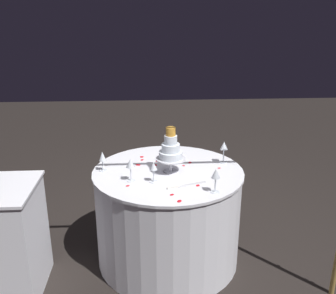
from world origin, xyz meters
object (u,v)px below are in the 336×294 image
wine_glass_4 (102,157)px  wine_glass_2 (216,175)px  wine_glass_1 (154,168)px  wine_glass_3 (130,164)px  main_table (168,215)px  cake_knife (184,186)px  tiered_cake (171,150)px  decorative_arch (174,103)px  side_table (0,240)px  wine_glass_0 (224,147)px

wine_glass_4 → wine_glass_2: bearing=151.8°
wine_glass_1 → wine_glass_3: wine_glass_3 is taller
main_table → wine_glass_3: (0.27, 0.17, 0.51)m
wine_glass_4 → cake_knife: 0.67m
wine_glass_2 → wine_glass_4: (0.78, -0.42, -0.02)m
tiered_cake → wine_glass_1: tiered_cake is taller
wine_glass_1 → wine_glass_3: 0.16m
decorative_arch → wine_glass_1: 0.62m
tiered_cake → wine_glass_1: (0.13, 0.18, -0.06)m
wine_glass_2 → decorative_arch: bearing=21.3°
decorative_arch → wine_glass_1: size_ratio=15.66×
side_table → wine_glass_3: (-0.91, -0.13, 0.49)m
tiered_cake → wine_glass_4: bearing=-5.7°
tiered_cake → wine_glass_1: 0.23m
wine_glass_1 → tiered_cake: bearing=-126.8°
wine_glass_2 → wine_glass_3: (0.56, -0.22, 0.00)m
decorative_arch → side_table: decorative_arch is taller
wine_glass_2 → tiered_cake: bearing=-53.6°
decorative_arch → main_table: 1.13m
wine_glass_2 → wine_glass_3: bearing=-21.2°
side_table → main_table: bearing=-165.6°
main_table → wine_glass_1: (0.11, 0.20, 0.49)m
decorative_arch → side_table: bearing=-9.4°
decorative_arch → wine_glass_3: (0.27, -0.33, -0.51)m
cake_knife → decorative_arch: bearing=66.8°
main_table → wine_glass_3: wine_glass_3 is taller
main_table → wine_glass_4: size_ratio=7.48×
cake_knife → wine_glass_3: bearing=-16.8°
tiered_cake → main_table: bearing=-53.4°
tiered_cake → wine_glass_2: bearing=126.4°
main_table → tiered_cake: tiered_cake is taller
tiered_cake → wine_glass_2: (-0.27, 0.37, -0.05)m
wine_glass_1 → wine_glass_4: bearing=-31.1°
side_table → wine_glass_1: wine_glass_1 is taller
wine_glass_2 → wine_glass_4: size_ratio=1.11×
side_table → wine_glass_3: 1.04m
main_table → tiered_cake: bearing=126.6°
main_table → wine_glass_3: 0.60m
wine_glass_4 → wine_glass_3: bearing=137.3°
wine_glass_1 → wine_glass_2: bearing=154.6°
tiered_cake → cake_knife: 0.32m
side_table → wine_glass_2: 1.56m
tiered_cake → decorative_arch: bearing=88.0°
decorative_arch → wine_glass_2: decorative_arch is taller
main_table → side_table: size_ratio=1.41×
wine_glass_3 → wine_glass_4: wine_glass_3 is taller
tiered_cake → wine_glass_2: size_ratio=2.05×
tiered_cake → wine_glass_3: bearing=26.9°
wine_glass_1 → cake_knife: wine_glass_1 is taller
main_table → wine_glass_0: wine_glass_0 is taller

